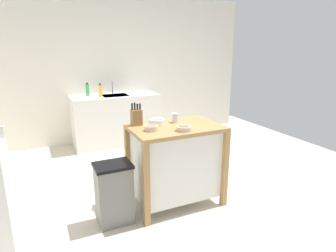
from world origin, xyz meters
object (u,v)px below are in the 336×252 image
(bowl_stoneware_deep, at_px, (157,122))
(bowl_ceramic_wide, at_px, (151,128))
(bottle_spray_cleaner, at_px, (100,91))
(trash_bin, at_px, (114,193))
(bottle_hand_soap, at_px, (88,90))
(bowl_ceramic_small, at_px, (184,128))
(drinking_cup, at_px, (175,118))
(knife_block, at_px, (136,117))
(kitchen_island, at_px, (176,161))
(sink_faucet, at_px, (113,88))

(bowl_stoneware_deep, relative_size, bowl_ceramic_wide, 1.19)
(bowl_stoneware_deep, relative_size, bottle_spray_cleaner, 0.73)
(bowl_ceramic_wide, height_order, bottle_spray_cleaner, bottle_spray_cleaner)
(trash_bin, bearing_deg, bowl_stoneware_deep, 22.79)
(bottle_hand_soap, bearing_deg, bowl_ceramic_small, -79.23)
(drinking_cup, xyz_separation_m, bottle_spray_cleaner, (-0.38, 2.06, 0.05))
(knife_block, bearing_deg, bottle_hand_soap, 93.33)
(bowl_ceramic_small, bearing_deg, kitchen_island, 89.18)
(bowl_stoneware_deep, relative_size, drinking_cup, 1.61)
(bowl_ceramic_small, distance_m, trash_bin, 0.95)
(bowl_stoneware_deep, height_order, bowl_ceramic_wide, bowl_stoneware_deep)
(bowl_ceramic_wide, bearing_deg, bowl_stoneware_deep, 53.69)
(bowl_ceramic_small, bearing_deg, bottle_spray_cleaner, 97.62)
(bowl_ceramic_wide, relative_size, drinking_cup, 1.35)
(drinking_cup, distance_m, bottle_spray_cleaner, 2.10)
(sink_faucet, distance_m, bottle_spray_cleaner, 0.35)
(trash_bin, bearing_deg, sink_faucet, 75.01)
(sink_faucet, relative_size, bottle_hand_soap, 0.98)
(bowl_ceramic_small, bearing_deg, drinking_cup, 78.90)
(kitchen_island, distance_m, bowl_ceramic_wide, 0.52)
(bowl_ceramic_small, height_order, trash_bin, bowl_ceramic_small)
(bottle_hand_soap, bearing_deg, drinking_cup, -76.18)
(kitchen_island, height_order, bowl_stoneware_deep, bowl_stoneware_deep)
(sink_faucet, bearing_deg, bowl_ceramic_small, -88.91)
(sink_faucet, bearing_deg, bottle_hand_soap, -176.52)
(kitchen_island, xyz_separation_m, bottle_hand_soap, (-0.50, 2.40, 0.49))
(bottle_hand_soap, bearing_deg, bottle_spray_cleaner, -49.53)
(bowl_ceramic_small, bearing_deg, bowl_stoneware_deep, 116.06)
(knife_block, relative_size, bowl_ceramic_wide, 1.78)
(bowl_stoneware_deep, height_order, bowl_ceramic_small, bowl_stoneware_deep)
(bowl_ceramic_wide, height_order, bottle_hand_soap, bottle_hand_soap)
(bowl_ceramic_wide, distance_m, bottle_hand_soap, 2.45)
(knife_block, distance_m, bottle_hand_soap, 2.19)
(kitchen_island, relative_size, trash_bin, 1.55)
(bowl_ceramic_wide, xyz_separation_m, drinking_cup, (0.36, 0.18, 0.02))
(drinking_cup, relative_size, bottle_spray_cleaner, 0.45)
(knife_block, xyz_separation_m, sink_faucet, (0.32, 2.21, 0.01))
(knife_block, relative_size, drinking_cup, 2.40)
(bowl_stoneware_deep, distance_m, bottle_hand_soap, 2.28)
(knife_block, height_order, sink_faucet, knife_block)
(drinking_cup, height_order, bottle_hand_soap, bottle_hand_soap)
(bowl_stoneware_deep, distance_m, bottle_spray_cleaner, 2.06)
(drinking_cup, relative_size, sink_faucet, 0.47)
(knife_block, xyz_separation_m, bowl_ceramic_wide, (0.07, -0.26, -0.06))
(bottle_spray_cleaner, bearing_deg, bowl_ceramic_small, -82.38)
(kitchen_island, xyz_separation_m, drinking_cup, (0.06, 0.14, 0.45))
(bowl_ceramic_small, bearing_deg, bottle_hand_soap, 100.77)
(drinking_cup, bearing_deg, bowl_ceramic_wide, -153.43)
(knife_block, distance_m, bowl_stoneware_deep, 0.22)
(bottle_hand_soap, bearing_deg, bowl_stoneware_deep, -81.66)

